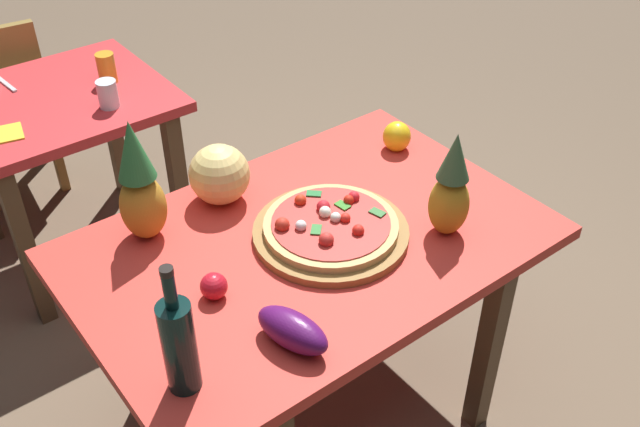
# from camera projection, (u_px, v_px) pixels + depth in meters

# --- Properties ---
(ground_plane) EXTENTS (10.00, 10.00, 0.00)m
(ground_plane) POSITION_uv_depth(u_px,v_px,m) (311.00, 402.00, 2.48)
(ground_plane) COLOR brown
(display_table) EXTENTS (1.32, 0.88, 0.73)m
(display_table) POSITION_uv_depth(u_px,v_px,m) (309.00, 261.00, 2.09)
(display_table) COLOR brown
(display_table) RESTS_ON ground_plane
(background_table) EXTENTS (0.81, 0.72, 0.73)m
(background_table) POSITION_uv_depth(u_px,v_px,m) (61.00, 126.00, 2.79)
(background_table) COLOR brown
(background_table) RESTS_ON ground_plane
(dining_chair) EXTENTS (0.44, 0.44, 0.85)m
(dining_chair) POSITION_uv_depth(u_px,v_px,m) (0.00, 101.00, 3.19)
(dining_chair) COLOR olive
(dining_chair) RESTS_ON ground_plane
(pizza_board) EXTENTS (0.44, 0.44, 0.02)m
(pizza_board) POSITION_uv_depth(u_px,v_px,m) (331.00, 232.00, 2.05)
(pizza_board) COLOR olive
(pizza_board) RESTS_ON display_table
(pizza) EXTENTS (0.38, 0.38, 0.06)m
(pizza) POSITION_uv_depth(u_px,v_px,m) (330.00, 224.00, 2.03)
(pizza) COLOR tan
(pizza) RESTS_ON pizza_board
(wine_bottle) EXTENTS (0.08, 0.08, 0.35)m
(wine_bottle) POSITION_uv_depth(u_px,v_px,m) (179.00, 344.00, 1.55)
(wine_bottle) COLOR black
(wine_bottle) RESTS_ON display_table
(pineapple_left) EXTENTS (0.13, 0.13, 0.37)m
(pineapple_left) POSITION_uv_depth(u_px,v_px,m) (140.00, 187.00, 1.96)
(pineapple_left) COLOR #C08727
(pineapple_left) RESTS_ON display_table
(pineapple_right) EXTENTS (0.11, 0.11, 0.32)m
(pineapple_right) POSITION_uv_depth(u_px,v_px,m) (451.00, 190.00, 1.98)
(pineapple_right) COLOR #B68B22
(pineapple_right) RESTS_ON display_table
(melon) EXTENTS (0.18, 0.18, 0.18)m
(melon) POSITION_uv_depth(u_px,v_px,m) (219.00, 174.00, 2.14)
(melon) COLOR #EBCD77
(melon) RESTS_ON display_table
(bell_pepper) EXTENTS (0.09, 0.09, 0.10)m
(bell_pepper) POSITION_uv_depth(u_px,v_px,m) (397.00, 136.00, 2.40)
(bell_pepper) COLOR yellow
(bell_pepper) RESTS_ON display_table
(eggplant) EXTENTS (0.14, 0.22, 0.09)m
(eggplant) POSITION_uv_depth(u_px,v_px,m) (292.00, 330.00, 1.70)
(eggplant) COLOR #501354
(eggplant) RESTS_ON display_table
(tomato_beside_pepper) EXTENTS (0.07, 0.07, 0.07)m
(tomato_beside_pepper) POSITION_uv_depth(u_px,v_px,m) (214.00, 286.00, 1.84)
(tomato_beside_pepper) COLOR red
(tomato_beside_pepper) RESTS_ON display_table
(tomato_at_corner) EXTENTS (0.07, 0.07, 0.07)m
(tomato_at_corner) POSITION_uv_depth(u_px,v_px,m) (454.00, 195.00, 2.16)
(tomato_at_corner) COLOR red
(tomato_at_corner) RESTS_ON display_table
(drinking_glass_juice) EXTENTS (0.07, 0.07, 0.12)m
(drinking_glass_juice) POSITION_uv_depth(u_px,v_px,m) (107.00, 68.00, 2.78)
(drinking_glass_juice) COLOR orange
(drinking_glass_juice) RESTS_ON background_table
(drinking_glass_water) EXTENTS (0.07, 0.07, 0.10)m
(drinking_glass_water) POSITION_uv_depth(u_px,v_px,m) (108.00, 94.00, 2.62)
(drinking_glass_water) COLOR silver
(drinking_glass_water) RESTS_ON background_table
(knife_utensil) EXTENTS (0.03, 0.18, 0.01)m
(knife_utensil) POSITION_uv_depth(u_px,v_px,m) (5.00, 83.00, 2.80)
(knife_utensil) COLOR silver
(knife_utensil) RESTS_ON background_table
(napkin_folded) EXTENTS (0.16, 0.15, 0.01)m
(napkin_folded) POSITION_uv_depth(u_px,v_px,m) (1.00, 135.00, 2.49)
(napkin_folded) COLOR yellow
(napkin_folded) RESTS_ON background_table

